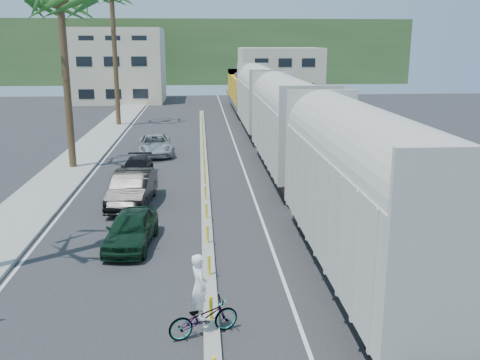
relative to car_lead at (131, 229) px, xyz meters
name	(u,v)px	position (x,y,z in m)	size (l,w,h in m)	color
sidewalk	(80,158)	(-5.52, 16.72, -0.64)	(3.00, 90.00, 0.15)	gray
rails	(269,147)	(7.98, 19.72, -0.68)	(1.56, 100.00, 0.06)	black
median	(204,173)	(2.98, 11.68, -0.63)	(0.45, 60.00, 0.85)	gray
lane_markings	(173,157)	(0.83, 16.72, -0.71)	(9.42, 90.00, 0.01)	silver
freight_train	(275,115)	(7.98, 16.83, 2.19)	(3.00, 60.94, 5.85)	#B4B1A5
buildings	(158,66)	(-3.43, 63.38, 3.65)	(38.00, 27.00, 10.00)	beige
hillside	(200,51)	(2.98, 91.72, 5.29)	(80.00, 20.00, 12.00)	#385628
car_lead	(131,229)	(0.00, 0.00, 0.00)	(2.06, 4.32, 1.42)	black
car_second	(132,188)	(-0.60, 5.54, 0.13)	(2.11, 5.20, 1.68)	black
car_third	(137,169)	(-0.98, 10.80, -0.10)	(1.72, 4.20, 1.22)	black
car_rear	(155,145)	(-0.47, 17.85, -0.01)	(2.83, 5.28, 1.41)	#B8BBBE
cyclist	(202,310)	(2.74, -6.85, 0.03)	(2.00, 2.45, 2.37)	#9EA0A5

